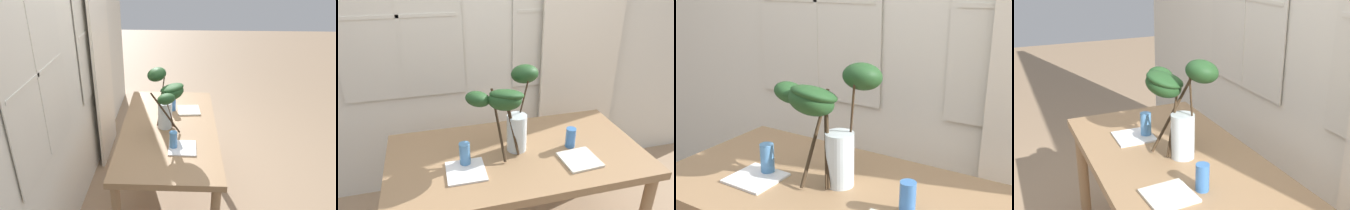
# 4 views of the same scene
# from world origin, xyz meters

# --- Properties ---
(ground) EXTENTS (14.00, 14.00, 0.00)m
(ground) POSITION_xyz_m (0.00, 0.00, 0.00)
(ground) COLOR #9E7F60
(back_wall_with_windows) EXTENTS (4.78, 0.14, 2.74)m
(back_wall_with_windows) POSITION_xyz_m (0.00, 0.86, 1.37)
(back_wall_with_windows) COLOR silver
(back_wall_with_windows) RESTS_ON ground
(curtain_sheer_side) EXTENTS (0.69, 0.03, 2.40)m
(curtain_sheer_side) POSITION_xyz_m (0.76, 0.73, 1.20)
(curtain_sheer_side) COLOR silver
(curtain_sheer_side) RESTS_ON ground
(dining_table) EXTENTS (1.55, 0.82, 0.75)m
(dining_table) POSITION_xyz_m (0.00, 0.00, 0.66)
(dining_table) COLOR #93704C
(dining_table) RESTS_ON ground
(vase_with_branches) EXTENTS (0.50, 0.40, 0.55)m
(vase_with_branches) POSITION_xyz_m (-0.04, 0.02, 1.06)
(vase_with_branches) COLOR silver
(vase_with_branches) RESTS_ON dining_table
(drinking_glass_blue_left) EXTENTS (0.06, 0.06, 0.14)m
(drinking_glass_blue_left) POSITION_xyz_m (-0.32, -0.04, 0.82)
(drinking_glass_blue_left) COLOR #4C84BC
(drinking_glass_blue_left) RESTS_ON dining_table
(drinking_glass_blue_right) EXTENTS (0.06, 0.06, 0.13)m
(drinking_glass_blue_right) POSITION_xyz_m (0.34, -0.02, 0.81)
(drinking_glass_blue_right) COLOR #386BAD
(drinking_glass_blue_right) RESTS_ON dining_table
(plate_square_left) EXTENTS (0.22, 0.22, 0.01)m
(plate_square_left) POSITION_xyz_m (-0.33, -0.11, 0.75)
(plate_square_left) COLOR white
(plate_square_left) RESTS_ON dining_table
(plate_square_right) EXTENTS (0.22, 0.22, 0.01)m
(plate_square_right) POSITION_xyz_m (0.33, -0.18, 0.75)
(plate_square_right) COLOR silver
(plate_square_right) RESTS_ON dining_table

